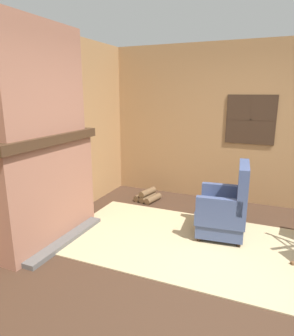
{
  "coord_description": "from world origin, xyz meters",
  "views": [
    {
      "loc": [
        0.4,
        -2.81,
        1.86
      ],
      "look_at": [
        -1.09,
        0.69,
        0.9
      ],
      "focal_mm": 32.0,
      "sensor_mm": 36.0,
      "label": 1
    }
  ],
  "objects_px": {
    "firewood_stack": "(148,196)",
    "storage_case": "(64,124)",
    "oil_lamp_vase": "(25,128)",
    "armchair": "(225,210)"
  },
  "relations": [
    {
      "from": "firewood_stack",
      "to": "storage_case",
      "type": "height_order",
      "value": "storage_case"
    },
    {
      "from": "firewood_stack",
      "to": "oil_lamp_vase",
      "type": "relative_size",
      "value": 1.7
    },
    {
      "from": "firewood_stack",
      "to": "oil_lamp_vase",
      "type": "bearing_deg",
      "value": -108.88
    },
    {
      "from": "firewood_stack",
      "to": "oil_lamp_vase",
      "type": "height_order",
      "value": "oil_lamp_vase"
    },
    {
      "from": "firewood_stack",
      "to": "oil_lamp_vase",
      "type": "xyz_separation_m",
      "value": [
        -0.68,
        -1.99,
        1.38
      ]
    },
    {
      "from": "oil_lamp_vase",
      "to": "storage_case",
      "type": "height_order",
      "value": "oil_lamp_vase"
    },
    {
      "from": "oil_lamp_vase",
      "to": "storage_case",
      "type": "distance_m",
      "value": 0.69
    },
    {
      "from": "oil_lamp_vase",
      "to": "storage_case",
      "type": "bearing_deg",
      "value": 89.99
    },
    {
      "from": "firewood_stack",
      "to": "storage_case",
      "type": "bearing_deg",
      "value": -117.58
    },
    {
      "from": "storage_case",
      "to": "armchair",
      "type": "bearing_deg",
      "value": 12.75
    }
  ]
}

